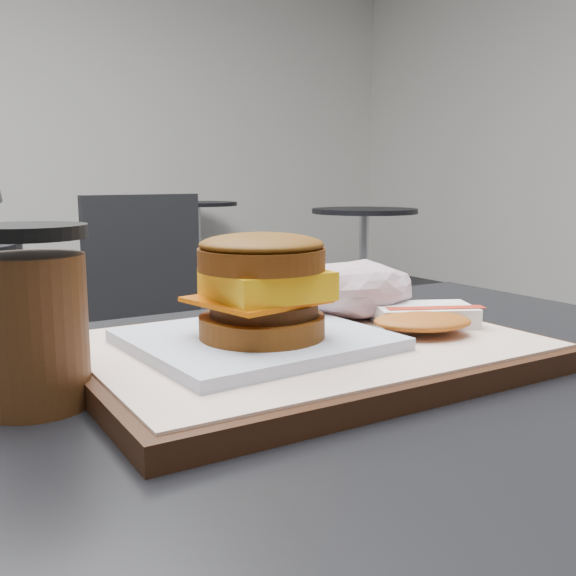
{
  "coord_description": "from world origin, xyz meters",
  "views": [
    {
      "loc": [
        -0.31,
        -0.4,
        0.92
      ],
      "look_at": [
        -0.04,
        0.05,
        0.83
      ],
      "focal_mm": 40.0,
      "sensor_mm": 36.0,
      "label": 1
    }
  ],
  "objects_px": {
    "neighbor_chair": "(108,314)",
    "crumpled_wrapper": "(355,289)",
    "serving_tray": "(306,351)",
    "breakfast_sandwich": "(261,300)",
    "hash_brown": "(423,318)",
    "coffee_cup": "(32,323)"
  },
  "relations": [
    {
      "from": "breakfast_sandwich",
      "to": "hash_brown",
      "type": "relative_size",
      "value": 1.5
    },
    {
      "from": "serving_tray",
      "to": "neighbor_chair",
      "type": "height_order",
      "value": "neighbor_chair"
    },
    {
      "from": "neighbor_chair",
      "to": "breakfast_sandwich",
      "type": "bearing_deg",
      "value": -101.06
    },
    {
      "from": "hash_brown",
      "to": "neighbor_chair",
      "type": "distance_m",
      "value": 1.58
    },
    {
      "from": "neighbor_chair",
      "to": "serving_tray",
      "type": "bearing_deg",
      "value": -99.41
    },
    {
      "from": "crumpled_wrapper",
      "to": "neighbor_chair",
      "type": "xyz_separation_m",
      "value": [
        0.16,
        1.47,
        -0.31
      ]
    },
    {
      "from": "hash_brown",
      "to": "neighbor_chair",
      "type": "relative_size",
      "value": 0.15
    },
    {
      "from": "coffee_cup",
      "to": "serving_tray",
      "type": "bearing_deg",
      "value": -1.34
    },
    {
      "from": "serving_tray",
      "to": "coffee_cup",
      "type": "bearing_deg",
      "value": 178.66
    },
    {
      "from": "hash_brown",
      "to": "coffee_cup",
      "type": "height_order",
      "value": "coffee_cup"
    },
    {
      "from": "neighbor_chair",
      "to": "crumpled_wrapper",
      "type": "bearing_deg",
      "value": -96.26
    },
    {
      "from": "serving_tray",
      "to": "breakfast_sandwich",
      "type": "xyz_separation_m",
      "value": [
        -0.05,
        -0.0,
        0.05
      ]
    },
    {
      "from": "breakfast_sandwich",
      "to": "coffee_cup",
      "type": "xyz_separation_m",
      "value": [
        -0.17,
        0.01,
        -0.0
      ]
    },
    {
      "from": "hash_brown",
      "to": "coffee_cup",
      "type": "distance_m",
      "value": 0.33
    },
    {
      "from": "breakfast_sandwich",
      "to": "coffee_cup",
      "type": "relative_size",
      "value": 1.62
    },
    {
      "from": "serving_tray",
      "to": "hash_brown",
      "type": "xyz_separation_m",
      "value": [
        0.11,
        -0.02,
        0.02
      ]
    },
    {
      "from": "crumpled_wrapper",
      "to": "neighbor_chair",
      "type": "height_order",
      "value": "neighbor_chair"
    },
    {
      "from": "serving_tray",
      "to": "breakfast_sandwich",
      "type": "height_order",
      "value": "breakfast_sandwich"
    },
    {
      "from": "serving_tray",
      "to": "breakfast_sandwich",
      "type": "bearing_deg",
      "value": -174.56
    },
    {
      "from": "breakfast_sandwich",
      "to": "hash_brown",
      "type": "bearing_deg",
      "value": -7.02
    },
    {
      "from": "serving_tray",
      "to": "hash_brown",
      "type": "height_order",
      "value": "hash_brown"
    },
    {
      "from": "serving_tray",
      "to": "crumpled_wrapper",
      "type": "xyz_separation_m",
      "value": [
        0.09,
        0.05,
        0.04
      ]
    }
  ]
}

